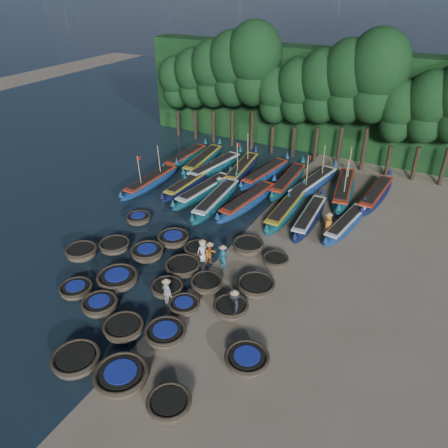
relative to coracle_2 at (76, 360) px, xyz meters
The scene contains 61 objects.
ground 10.53m from the coracle_2, 81.45° to the left, with size 120.00×120.00×0.00m, color #7E6F5C.
foliage_wall 34.24m from the coracle_2, 87.36° to the left, with size 40.00×3.00×10.00m, color black.
coracle_2 is the anchor object (origin of this frame).
coracle_3 2.57m from the coracle_2, ahead, with size 2.92×2.92×0.84m.
coracle_4 5.30m from the coracle_2, ahead, with size 2.22×2.22×0.77m.
coracle_5 5.65m from the coracle_2, 135.08° to the left, with size 2.28×2.28×0.64m.
coracle_6 3.95m from the coracle_2, 116.22° to the left, with size 2.48×2.48×0.77m.
coracle_7 2.84m from the coracle_2, 78.56° to the left, with size 2.15×2.15×0.73m.
coracle_8 4.43m from the coracle_2, 52.12° to the left, with size 2.18×2.18×0.74m.
coracle_9 8.16m from the coracle_2, 28.83° to the left, with size 2.62×2.62×0.73m.
coracle_10 9.37m from the coracle_2, 132.84° to the left, with size 2.09×2.09×0.84m.
coracle_11 6.29m from the coracle_2, 112.47° to the left, with size 3.02×3.02×0.82m.
coracle_12 6.64m from the coracle_2, 84.48° to the left, with size 2.32×2.32×0.67m.
coracle_13 6.24m from the coracle_2, 67.62° to the left, with size 1.88×1.88×0.69m.
coracle_14 8.30m from the coracle_2, 55.03° to the left, with size 2.12×2.12×0.75m.
coracle_15 9.97m from the coracle_2, 120.41° to the left, with size 2.53×2.53×0.73m.
coracle_16 9.31m from the coracle_2, 106.00° to the left, with size 2.41×2.41×0.80m.
coracle_17 8.77m from the coracle_2, 87.91° to the left, with size 2.40×2.40×0.73m.
coracle_18 8.42m from the coracle_2, 72.81° to the left, with size 2.22×2.22×0.73m.
coracle_19 10.57m from the coracle_2, 60.79° to the left, with size 2.48×2.48×0.75m.
coracle_20 13.71m from the coracle_2, 115.86° to the left, with size 2.18×2.18×0.69m.
coracle_21 11.38m from the coracle_2, 100.31° to the left, with size 2.50×2.50×0.75m.
coracle_22 10.94m from the coracle_2, 89.36° to the left, with size 2.14×2.14×0.66m.
coracle_23 13.06m from the coracle_2, 77.02° to the left, with size 2.52×2.52×0.84m.
coracle_24 13.27m from the coracle_2, 67.24° to the left, with size 2.08×2.08×0.66m.
long_boat_1 19.85m from the coracle_2, 116.43° to the left, with size 1.54×8.24×3.50m.
long_boat_2 19.90m from the coracle_2, 106.87° to the left, with size 1.57×7.94×1.40m.
long_boat_3 18.91m from the coracle_2, 101.99° to the left, with size 2.32×8.30×1.47m.
long_boat_4 17.62m from the coracle_2, 97.06° to the left, with size 2.18×8.69×1.53m.
long_boat_5 18.49m from the coracle_2, 89.55° to the left, with size 2.55×8.56×1.52m.
long_boat_6 18.99m from the coracle_2, 79.92° to the left, with size 1.73×8.65×1.52m.
long_boat_7 19.15m from the coracle_2, 74.06° to the left, with size 1.80×7.89×1.39m.
long_boat_8 20.39m from the coracle_2, 67.18° to the left, with size 2.29×7.37×1.31m.
long_boat_9 25.79m from the coracle_2, 111.13° to the left, with size 1.42×7.75×1.36m.
long_boat_10 25.15m from the coracle_2, 107.00° to the left, with size 2.40×8.64×1.53m.
long_boat_11 23.76m from the coracle_2, 103.47° to the left, with size 2.75×8.59×1.53m.
long_boat_12 24.17m from the coracle_2, 97.45° to the left, with size 2.53×8.55×3.66m.
long_boat_13 24.07m from the coracle_2, 91.94° to the left, with size 2.54×8.15×1.45m.
long_boat_14 23.64m from the coracle_2, 86.21° to the left, with size 1.74×8.45×1.49m.
long_boat_15 24.32m from the coracle_2, 81.32° to the left, with size 2.94×8.65×3.73m.
long_boat_16 24.97m from the coracle_2, 75.47° to the left, with size 3.08×9.07×3.90m.
long_boat_17 26.09m from the coracle_2, 70.17° to the left, with size 2.05×8.46×1.49m.
fisherman_0 10.50m from the coracle_2, 85.78° to the left, with size 0.85×0.90×1.75m.
fisherman_1 10.58m from the coracle_2, 77.20° to the left, with size 0.71×0.56×1.90m.
fisherman_2 10.45m from the coracle_2, 82.37° to the left, with size 0.94×0.98×1.80m.
fisherman_3 8.38m from the coracle_2, 52.97° to the left, with size 1.19×1.33×1.99m.
fisherman_4 5.96m from the coracle_2, 77.92° to the left, with size 1.10×0.82×1.93m.
fisherman_5 19.66m from the coracle_2, 98.73° to the left, with size 1.23×1.40×1.73m.
fisherman_6 18.82m from the coracle_2, 68.40° to the left, with size 0.65×0.90×1.90m.
tree_0 34.11m from the coracle_2, 115.40° to the left, with size 3.68×3.68×8.68m.
tree_1 33.32m from the coracle_2, 111.76° to the left, with size 4.09×4.09×9.65m.
tree_2 32.68m from the coracle_2, 107.93° to the left, with size 4.51×4.51×10.63m.
tree_3 32.22m from the coracle_2, 103.92° to the left, with size 4.92×4.92×11.60m.
tree_4 31.93m from the coracle_2, 99.77° to the left, with size 5.34×5.34×12.58m.
tree_5 31.04m from the coracle_2, 95.52° to the left, with size 3.68×3.68×8.68m.
tree_6 31.03m from the coracle_2, 91.20° to the left, with size 4.09×4.09×9.65m.
tree_7 31.21m from the coracle_2, 86.87° to the left, with size 4.51×4.51×10.63m.
tree_8 31.57m from the coracle_2, 82.57° to the left, with size 4.92×4.92×11.60m.
tree_9 32.11m from the coracle_2, 78.36° to the left, with size 5.34×5.34×12.58m.
tree_10 32.06m from the coracle_2, 74.27° to the left, with size 3.68×3.68×8.68m.
tree_11 32.87m from the coracle_2, 70.34° to the left, with size 4.09×4.09×9.65m.
Camera 1 is at (11.63, -19.86, 16.62)m, focal length 35.00 mm.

